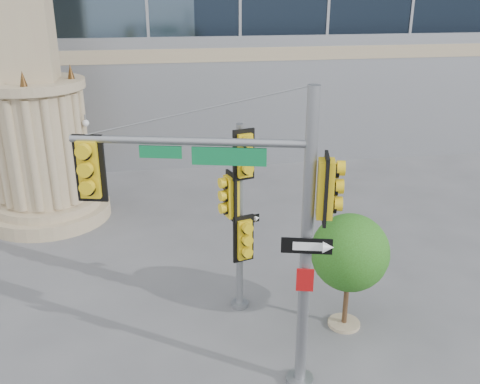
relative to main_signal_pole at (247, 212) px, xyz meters
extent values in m
plane|color=#545456|center=(0.30, 0.86, -4.02)|extent=(120.00, 120.00, 0.00)
cylinder|color=tan|center=(-5.70, 9.86, -3.77)|extent=(4.40, 4.40, 0.50)
cylinder|color=tan|center=(-5.70, 9.86, -3.37)|extent=(3.80, 3.80, 0.30)
cylinder|color=tan|center=(-5.70, 9.86, -1.22)|extent=(3.00, 3.00, 4.00)
cylinder|color=tan|center=(-5.70, 9.86, 0.93)|extent=(3.50, 3.50, 0.30)
cone|color=#472D14|center=(-4.40, 9.86, 1.33)|extent=(0.24, 0.24, 0.50)
cylinder|color=slate|center=(1.13, -0.29, -3.95)|extent=(0.61, 0.61, 0.13)
cylinder|color=slate|center=(1.13, -0.29, -0.78)|extent=(0.24, 0.24, 6.49)
cylinder|color=slate|center=(-1.06, 0.28, 1.39)|extent=(4.44, 1.28, 0.15)
cube|color=#0D743B|center=(-0.34, 0.07, 1.12)|extent=(1.37, 0.39, 0.35)
cube|color=yellow|center=(-2.95, 0.76, 0.79)|extent=(0.65, 0.44, 1.35)
cube|color=yellow|center=(1.43, -0.36, 0.52)|extent=(0.44, 0.65, 1.35)
cube|color=black|center=(1.10, -0.44, -0.61)|extent=(0.97, 0.28, 0.32)
cube|color=#B01011|center=(1.10, -0.44, -1.37)|extent=(0.34, 0.12, 0.50)
cylinder|color=slate|center=(0.32, 2.86, -3.96)|extent=(0.48, 0.48, 0.12)
cylinder|color=slate|center=(0.32, 2.86, -1.50)|extent=(0.18, 0.18, 5.05)
cube|color=yellow|center=(0.38, 2.65, 0.32)|extent=(0.61, 0.43, 1.26)
cube|color=yellow|center=(0.10, 2.80, -0.79)|extent=(0.43, 0.61, 1.26)
cube|color=yellow|center=(0.38, 2.65, -1.90)|extent=(0.61, 0.43, 1.26)
cube|color=black|center=(0.53, 2.79, -1.45)|extent=(0.61, 0.20, 0.20)
cylinder|color=tan|center=(2.81, 1.56, -3.97)|extent=(0.82, 0.82, 0.09)
cylinder|color=#382314|center=(2.81, 1.56, -3.20)|extent=(0.13, 0.13, 1.63)
sphere|color=#265313|center=(2.81, 1.56, -1.94)|extent=(1.90, 1.90, 1.90)
sphere|color=#265313|center=(3.22, 1.79, -2.21)|extent=(1.18, 1.18, 1.18)
sphere|color=#265313|center=(2.49, 1.33, -2.16)|extent=(1.00, 1.00, 1.00)
camera|label=1|loc=(-1.68, -9.35, 4.11)|focal=40.00mm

